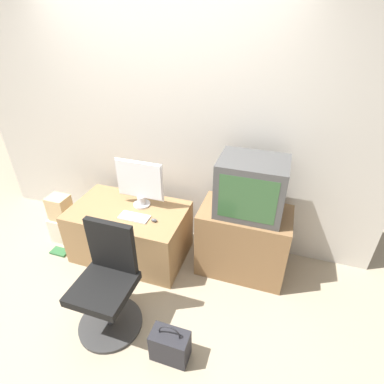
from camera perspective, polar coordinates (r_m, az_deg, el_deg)
name	(u,v)px	position (r m, az deg, el deg)	size (l,w,h in m)	color
ground_plane	(111,317)	(2.90, -15.18, -21.96)	(12.00, 12.00, 0.00)	tan
wall_back	(163,124)	(3.08, -5.56, 12.80)	(4.40, 0.05, 2.60)	beige
desk	(130,232)	(3.23, -11.65, -7.44)	(1.15, 0.70, 0.57)	#937047
side_stand	(243,241)	(2.99, 9.62, -9.16)	(0.84, 0.49, 0.70)	olive
main_monitor	(140,183)	(2.97, -9.92, 1.66)	(0.49, 0.17, 0.49)	silver
keyboard	(134,217)	(2.93, -10.94, -4.72)	(0.29, 0.13, 0.01)	silver
mouse	(154,220)	(2.84, -7.23, -5.37)	(0.06, 0.03, 0.03)	#4C4C51
crt_tv	(251,187)	(2.64, 11.20, 0.94)	(0.58, 0.44, 0.52)	#474747
office_chair	(108,287)	(2.57, -15.77, -16.98)	(0.53, 0.53, 0.94)	#333333
cardboard_box_lower	(65,228)	(3.73, -22.96, -6.33)	(0.27, 0.23, 0.30)	beige
cardboard_box_upper	(60,208)	(3.57, -23.89, -2.72)	(0.22, 0.18, 0.27)	#D1B27F
handbag	(170,345)	(2.52, -4.19, -27.11)	(0.29, 0.16, 0.36)	#232328
book	(60,252)	(3.64, -23.87, -10.36)	(0.19, 0.11, 0.02)	#2D6638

